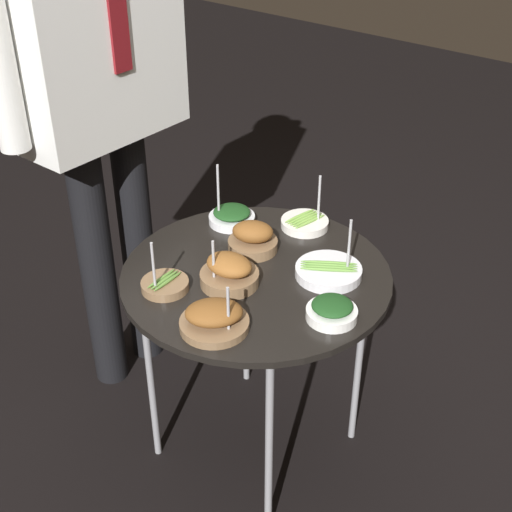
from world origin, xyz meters
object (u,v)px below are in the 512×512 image
(bowl_roast_far_rim, at_px, (229,272))
(bowl_spinach_near_rim, at_px, (232,216))
(waiter_figure, at_px, (92,50))
(bowl_asparagus_mid_right, at_px, (305,223))
(bowl_asparagus_center, at_px, (165,284))
(serving_cart, at_px, (256,286))
(bowl_roast_back_left, at_px, (253,239))
(bowl_asparagus_mid_left, at_px, (329,271))
(bowl_roast_front_center, at_px, (214,318))
(bowl_spinach_front_right, at_px, (332,311))

(bowl_roast_far_rim, relative_size, bowl_spinach_near_rim, 0.81)
(bowl_spinach_near_rim, height_order, waiter_figure, waiter_figure)
(bowl_asparagus_mid_right, height_order, waiter_figure, waiter_figure)
(bowl_spinach_near_rim, bearing_deg, waiter_figure, 110.14)
(bowl_asparagus_center, bearing_deg, serving_cart, -33.46)
(serving_cart, xyz_separation_m, bowl_roast_back_left, (0.08, 0.07, 0.08))
(bowl_roast_far_rim, bearing_deg, waiter_figure, 79.69)
(bowl_asparagus_mid_left, height_order, bowl_asparagus_mid_right, bowl_asparagus_mid_left)
(serving_cart, bearing_deg, bowl_roast_front_center, -164.17)
(bowl_roast_far_rim, height_order, waiter_figure, waiter_figure)
(bowl_spinach_front_right, bearing_deg, serving_cart, 81.71)
(bowl_roast_front_center, bearing_deg, bowl_asparagus_mid_right, 11.61)
(bowl_roast_far_rim, height_order, bowl_asparagus_center, bowl_asparagus_center)
(bowl_roast_far_rim, height_order, bowl_spinach_front_right, bowl_roast_far_rim)
(serving_cart, distance_m, bowl_spinach_front_right, 0.26)
(bowl_asparagus_center, bearing_deg, bowl_roast_front_center, -100.82)
(bowl_spinach_near_rim, xyz_separation_m, bowl_asparagus_mid_right, (0.11, -0.18, -0.01))
(bowl_roast_far_rim, height_order, bowl_spinach_near_rim, bowl_spinach_near_rim)
(bowl_roast_front_center, xyz_separation_m, bowl_spinach_front_right, (0.20, -0.19, -0.01))
(bowl_roast_back_left, height_order, bowl_spinach_front_right, bowl_roast_back_left)
(serving_cart, height_order, bowl_roast_far_rim, bowl_roast_far_rim)
(bowl_roast_far_rim, relative_size, bowl_asparagus_mid_left, 0.87)
(bowl_spinach_front_right, bearing_deg, bowl_asparagus_center, 112.51)
(bowl_asparagus_center, xyz_separation_m, bowl_spinach_near_rim, (0.35, 0.08, 0.01))
(bowl_roast_front_center, bearing_deg, bowl_roast_far_rim, 29.45)
(bowl_asparagus_mid_left, bearing_deg, bowl_roast_far_rim, 136.46)
(waiter_figure, bearing_deg, bowl_roast_far_rim, -100.31)
(bowl_asparagus_mid_left, xyz_separation_m, bowl_spinach_near_rim, (0.05, 0.36, 0.01))
(serving_cart, bearing_deg, bowl_roast_far_rim, 164.83)
(serving_cart, xyz_separation_m, bowl_roast_front_center, (-0.23, -0.07, 0.07))
(bowl_roast_front_center, relative_size, bowl_spinach_near_rim, 0.90)
(bowl_roast_far_rim, xyz_separation_m, waiter_figure, (0.10, 0.55, 0.42))
(bowl_roast_back_left, relative_size, bowl_spinach_front_right, 1.12)
(bowl_roast_front_center, relative_size, waiter_figure, 0.10)
(bowl_asparagus_mid_right, bearing_deg, bowl_spinach_front_right, -136.09)
(bowl_roast_front_center, relative_size, bowl_asparagus_mid_left, 0.97)
(waiter_figure, bearing_deg, serving_cart, -92.18)
(bowl_roast_back_left, bearing_deg, bowl_spinach_near_rim, 61.53)
(bowl_roast_back_left, height_order, bowl_roast_front_center, bowl_roast_front_center)
(bowl_roast_back_left, bearing_deg, bowl_asparagus_mid_left, -84.07)
(bowl_roast_front_center, xyz_separation_m, bowl_asparagus_center, (0.04, 0.19, -0.01))
(bowl_spinach_front_right, xyz_separation_m, bowl_spinach_near_rim, (0.19, 0.46, -0.00))
(bowl_spinach_near_rim, relative_size, waiter_figure, 0.11)
(bowl_asparagus_mid_left, bearing_deg, bowl_spinach_front_right, -143.91)
(serving_cart, height_order, bowl_asparagus_center, bowl_asparagus_center)
(serving_cart, bearing_deg, bowl_spinach_front_right, -98.29)
(bowl_roast_front_center, xyz_separation_m, bowl_asparagus_mid_left, (0.34, -0.09, -0.01))
(bowl_asparagus_mid_right, bearing_deg, bowl_roast_front_center, -168.39)
(serving_cart, relative_size, bowl_roast_far_rim, 4.69)
(bowl_asparagus_center, bearing_deg, bowl_roast_back_left, -11.15)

